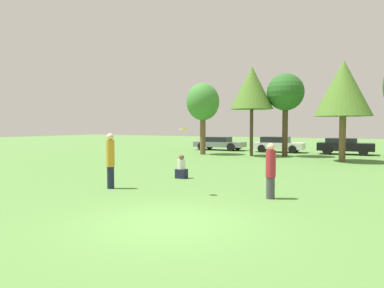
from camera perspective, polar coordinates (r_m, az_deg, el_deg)
ground_plane at (r=8.60m, az=-3.66°, el=-12.07°), size 120.00×120.00×0.00m
person_thrower at (r=13.20m, az=-12.54°, el=-2.40°), size 0.29×0.29×1.94m
person_catcher at (r=11.37m, az=12.11°, el=-4.01°), size 0.30×0.30×1.69m
frisbee at (r=11.63m, az=-1.38°, el=2.27°), size 0.25×0.25×0.06m
bystander_sitting at (r=15.46m, az=-1.65°, el=-3.85°), size 0.44×0.37×1.00m
tree_0 at (r=28.18m, az=1.69°, el=6.42°), size 2.52×2.52×5.44m
tree_1 at (r=27.07m, az=9.27°, el=8.58°), size 3.08×3.08×6.48m
tree_2 at (r=27.14m, az=14.31°, el=7.65°), size 2.63×2.63×5.91m
tree_3 at (r=24.40m, az=22.44°, el=7.94°), size 3.41×3.41×6.20m
parked_car_grey at (r=33.18m, az=4.17°, el=0.17°), size 4.56×2.25×1.19m
parked_car_white at (r=31.32m, az=13.21°, el=-0.02°), size 4.10×2.09×1.28m
parked_car_black at (r=30.43m, az=22.61°, el=-0.23°), size 4.12×2.07×1.25m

